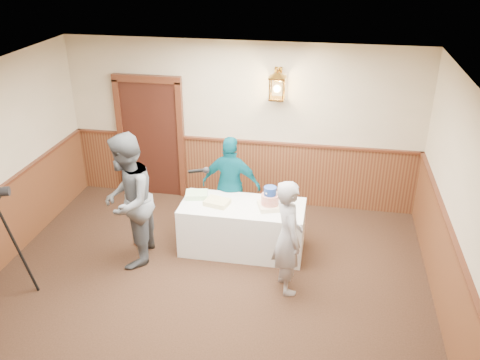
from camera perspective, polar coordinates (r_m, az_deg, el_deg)
The scene contains 9 objects.
ground at distance 6.35m, azimuth -5.73°, elevation -16.75°, with size 7.00×7.00×0.00m, color black.
room_shell at distance 5.83m, azimuth -5.69°, elevation -2.57°, with size 6.02×7.02×2.81m.
display_table at distance 7.55m, azimuth 0.28°, elevation -5.33°, with size 1.80×0.80×0.75m, color white.
tiered_cake at distance 7.25m, azimuth 3.38°, elevation -2.23°, with size 0.41×0.41×0.33m.
sheet_cake_yellow at distance 7.38m, azimuth -2.59°, elevation -2.51°, with size 0.34×0.26×0.07m, color #EBD88C.
sheet_cake_green at distance 7.60m, azimuth -4.90°, elevation -1.65°, with size 0.32×0.26×0.07m, color #A3DE9C.
interviewer at distance 7.17m, azimuth -12.49°, elevation -2.33°, with size 1.60×1.03×1.95m.
baker at distance 6.56m, azimuth 5.41°, elevation -6.40°, with size 0.58×0.38×1.59m, color #9F9EA4.
assistant_p at distance 7.85m, azimuth -0.99°, elevation -0.59°, with size 0.93×0.39×1.58m, color #074F60.
Camera 1 is at (1.44, -4.46, 4.28)m, focal length 38.00 mm.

